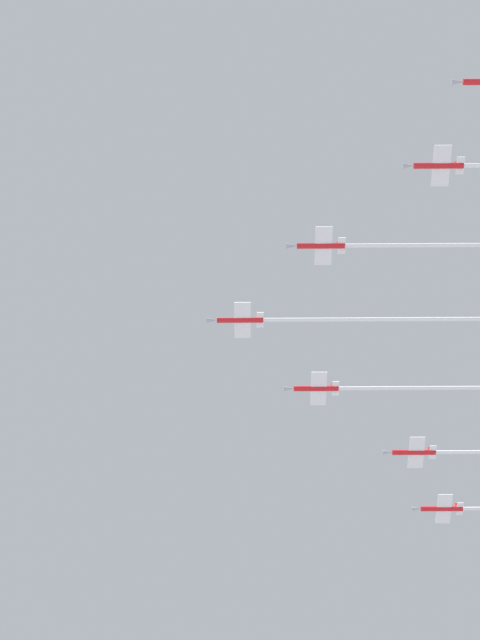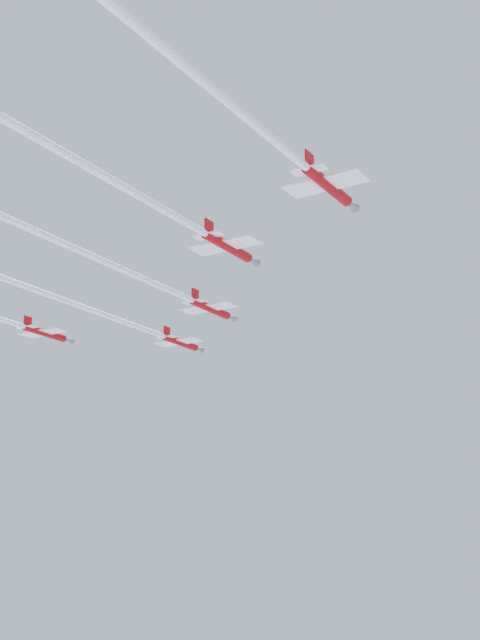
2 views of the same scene
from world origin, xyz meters
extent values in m
cylinder|color=red|center=(5.77, 12.23, 194.48)|extent=(4.51, 8.94, 1.12)
cone|color=#9EA3AD|center=(7.89, 17.43, 194.48)|extent=(1.76, 2.29, 1.07)
cube|color=white|center=(5.58, 11.75, 194.43)|extent=(8.80, 6.11, 0.18)
cube|color=white|center=(4.25, 8.50, 194.48)|extent=(3.76, 2.63, 0.18)
cube|color=red|center=(4.28, 8.58, 195.40)|extent=(0.77, 1.58, 1.84)
cylinder|color=red|center=(-15.14, 3.90, 194.84)|extent=(4.51, 8.94, 1.12)
cone|color=#9EA3AD|center=(-13.03, 9.10, 194.84)|extent=(1.76, 2.29, 1.07)
cube|color=white|center=(-15.34, 3.43, 194.79)|extent=(8.80, 6.11, 0.18)
cube|color=white|center=(-16.66, 0.17, 194.84)|extent=(3.76, 2.63, 0.18)
cube|color=red|center=(-16.63, 0.25, 195.76)|extent=(0.77, 1.58, 1.84)
cylinder|color=red|center=(14.92, -8.34, 194.12)|extent=(4.51, 8.94, 1.12)
cone|color=#9EA3AD|center=(17.04, -3.14, 194.12)|extent=(1.76, 2.29, 1.07)
cube|color=white|center=(14.73, -8.82, 194.07)|extent=(8.80, 6.11, 0.18)
cube|color=white|center=(13.40, -12.07, 194.12)|extent=(3.76, 2.63, 0.18)
cube|color=red|center=(13.43, -12.00, 195.04)|extent=(0.77, 1.58, 1.84)
cylinder|color=white|center=(0.85, -42.89, 194.12)|extent=(25.40, 60.88, 0.79)
cylinder|color=red|center=(21.92, -34.18, 193.76)|extent=(4.51, 8.94, 1.12)
cone|color=#9EA3AD|center=(24.04, -28.97, 193.76)|extent=(1.76, 2.29, 1.07)
cube|color=white|center=(21.73, -34.65, 193.71)|extent=(8.80, 6.11, 0.18)
cube|color=white|center=(20.41, -37.90, 193.76)|extent=(3.76, 2.63, 0.18)
cube|color=red|center=(20.44, -37.83, 194.68)|extent=(0.77, 1.58, 1.84)
cylinder|color=red|center=(34.15, -47.19, 194.65)|extent=(4.51, 8.94, 1.12)
cone|color=#9EA3AD|center=(36.27, -41.99, 194.65)|extent=(1.76, 2.29, 1.07)
cube|color=white|center=(33.96, -47.67, 194.59)|extent=(8.80, 6.11, 0.18)
cube|color=white|center=(32.63, -50.92, 194.65)|extent=(3.76, 2.63, 0.18)
cube|color=red|center=(32.66, -50.84, 195.57)|extent=(0.77, 1.58, 1.84)
camera|label=1|loc=(-98.99, 54.25, 1.87)|focal=63.07mm
camera|label=2|loc=(37.67, -124.85, 159.39)|focal=47.92mm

